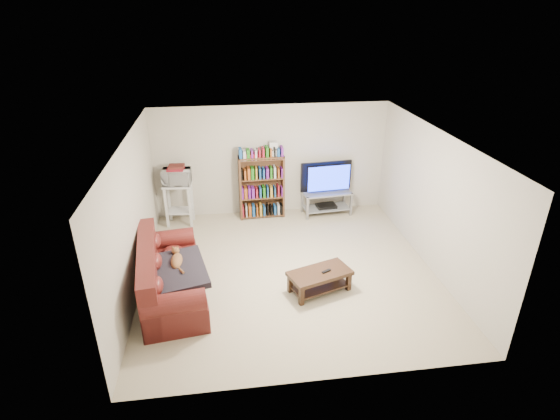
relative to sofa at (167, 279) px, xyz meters
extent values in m
plane|color=beige|center=(2.02, 0.47, -0.32)|extent=(5.00, 5.00, 0.00)
plane|color=white|center=(2.02, 0.47, 2.08)|extent=(5.00, 5.00, 0.00)
plane|color=beige|center=(2.02, 2.97, 0.88)|extent=(5.00, 0.00, 5.00)
plane|color=beige|center=(2.02, -2.03, 0.88)|extent=(5.00, 0.00, 5.00)
plane|color=beige|center=(-0.48, 0.47, 0.88)|extent=(0.00, 5.00, 5.00)
plane|color=beige|center=(4.52, 0.47, 0.88)|extent=(0.00, 5.00, 5.00)
cube|color=maroon|center=(0.08, 0.01, -0.12)|extent=(1.20, 2.24, 0.41)
cube|color=maroon|center=(-0.25, -0.03, 0.15)|extent=(0.54, 2.15, 0.89)
cube|color=maroon|center=(0.21, -0.93, -0.06)|extent=(0.90, 0.35, 0.53)
cube|color=maroon|center=(-0.04, 0.95, -0.06)|extent=(0.90, 0.35, 0.53)
cube|color=black|center=(0.20, -0.12, 0.22)|extent=(1.04, 1.22, 0.19)
cube|color=#311E11|center=(2.43, -0.18, 0.01)|extent=(1.11, 0.80, 0.06)
cube|color=#311E11|center=(2.43, -0.18, -0.22)|extent=(1.00, 0.72, 0.03)
cube|color=#311E11|center=(2.07, -0.50, -0.17)|extent=(0.09, 0.09, 0.30)
cube|color=#311E11|center=(2.90, -0.22, -0.17)|extent=(0.09, 0.09, 0.30)
cube|color=#311E11|center=(1.95, -0.14, -0.17)|extent=(0.09, 0.09, 0.30)
cube|color=#311E11|center=(2.78, 0.14, -0.17)|extent=(0.09, 0.09, 0.30)
cube|color=black|center=(2.53, -0.19, 0.05)|extent=(0.17, 0.12, 0.02)
cube|color=#999EA3|center=(3.20, 2.65, 0.19)|extent=(1.10, 0.57, 0.03)
cube|color=#999EA3|center=(3.20, 2.65, -0.17)|extent=(1.04, 0.54, 0.02)
cube|color=gray|center=(2.73, 2.40, -0.06)|extent=(0.05, 0.05, 0.53)
cube|color=gray|center=(3.72, 2.49, -0.06)|extent=(0.05, 0.05, 0.53)
cube|color=gray|center=(2.69, 2.81, -0.06)|extent=(0.05, 0.05, 0.53)
cube|color=gray|center=(3.68, 2.90, -0.06)|extent=(0.05, 0.05, 0.53)
imported|color=black|center=(3.20, 2.65, 0.54)|extent=(1.15, 0.26, 0.66)
cube|color=black|center=(3.20, 2.65, -0.13)|extent=(0.45, 0.33, 0.06)
cube|color=#52321C|center=(1.32, 2.70, 0.37)|extent=(0.05, 0.30, 1.39)
cube|color=#52321C|center=(2.24, 2.73, 0.37)|extent=(0.05, 0.30, 1.39)
cube|color=#52321C|center=(1.78, 2.72, 1.05)|extent=(0.97, 0.33, 0.03)
cube|color=maroon|center=(1.56, 2.71, 1.10)|extent=(0.28, 0.22, 0.07)
cube|color=silver|center=(0.03, 2.60, 0.57)|extent=(0.60, 0.46, 0.04)
cube|color=silver|center=(0.03, 2.60, -0.02)|extent=(0.54, 0.41, 0.03)
cube|color=silver|center=(-0.23, 2.45, 0.11)|extent=(0.05, 0.05, 0.87)
cube|color=silver|center=(0.26, 2.41, 0.11)|extent=(0.05, 0.05, 0.87)
cube|color=silver|center=(-0.20, 2.78, 0.11)|extent=(0.05, 0.05, 0.87)
cube|color=silver|center=(0.28, 2.74, 0.11)|extent=(0.05, 0.05, 0.87)
imported|color=silver|center=(0.03, 2.60, 0.74)|extent=(0.59, 0.42, 0.31)
cube|color=maroon|center=(0.03, 2.60, 0.92)|extent=(0.35, 0.32, 0.05)
camera|label=1|loc=(1.00, -5.94, 3.92)|focal=28.00mm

